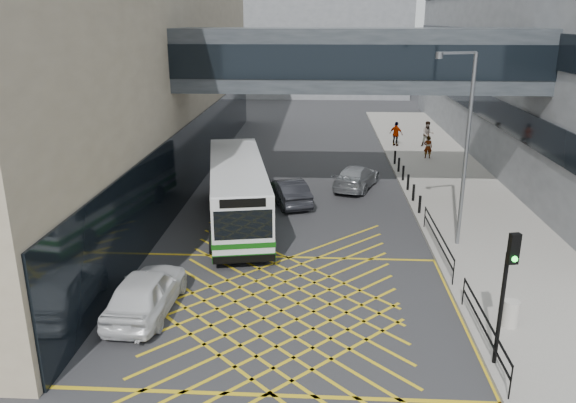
% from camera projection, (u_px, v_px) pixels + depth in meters
% --- Properties ---
extents(ground, '(120.00, 120.00, 0.00)m').
position_uv_depth(ground, '(281.00, 311.00, 19.02)').
color(ground, '#333335').
extents(building_far, '(28.00, 16.00, 18.00)m').
position_uv_depth(building_far, '(297.00, 22.00, 73.28)').
color(building_far, slate).
rests_on(building_far, ground).
extents(skybridge, '(20.00, 4.10, 3.00)m').
position_uv_depth(skybridge, '(357.00, 59.00, 27.92)').
color(skybridge, '#32373C').
rests_on(skybridge, ground).
extents(pavement, '(6.00, 54.00, 0.16)m').
position_uv_depth(pavement, '(452.00, 187.00, 32.74)').
color(pavement, gray).
rests_on(pavement, ground).
extents(box_junction, '(12.00, 9.00, 0.01)m').
position_uv_depth(box_junction, '(281.00, 311.00, 19.02)').
color(box_junction, gold).
rests_on(box_junction, ground).
extents(bus, '(4.45, 11.14, 3.05)m').
position_uv_depth(bus, '(237.00, 190.00, 26.76)').
color(bus, silver).
rests_on(bus, ground).
extents(car_white, '(2.21, 4.98, 1.56)m').
position_uv_depth(car_white, '(146.00, 291.00, 18.70)').
color(car_white, silver).
rests_on(car_white, ground).
extents(car_dark, '(3.12, 4.77, 1.39)m').
position_uv_depth(car_dark, '(288.00, 191.00, 29.83)').
color(car_dark, black).
rests_on(car_dark, ground).
extents(car_silver, '(3.30, 4.91, 1.41)m').
position_uv_depth(car_silver, '(356.00, 176.00, 32.60)').
color(car_silver, gray).
rests_on(car_silver, ground).
extents(traffic_light, '(0.31, 0.48, 4.00)m').
position_uv_depth(traffic_light, '(507.00, 281.00, 14.99)').
color(traffic_light, black).
rests_on(traffic_light, pavement).
extents(street_lamp, '(1.80, 0.80, 8.07)m').
position_uv_depth(street_lamp, '(464.00, 139.00, 22.83)').
color(street_lamp, slate).
rests_on(street_lamp, pavement).
extents(litter_bin, '(0.50, 0.50, 0.86)m').
position_uv_depth(litter_bin, '(511.00, 314.00, 17.66)').
color(litter_bin, '#ADA89E').
rests_on(litter_bin, pavement).
extents(kerb_railings, '(0.05, 12.54, 1.00)m').
position_uv_depth(kerb_railings, '(455.00, 269.00, 20.11)').
color(kerb_railings, black).
rests_on(kerb_railings, pavement).
extents(bollards, '(0.14, 10.14, 0.90)m').
position_uv_depth(bollards, '(406.00, 177.00, 32.73)').
color(bollards, black).
rests_on(bollards, pavement).
extents(pedestrian_a, '(0.65, 0.49, 1.56)m').
position_uv_depth(pedestrian_a, '(428.00, 147.00, 38.93)').
color(pedestrian_a, gray).
rests_on(pedestrian_a, pavement).
extents(pedestrian_b, '(0.97, 0.61, 1.90)m').
position_uv_depth(pedestrian_b, '(428.00, 134.00, 42.44)').
color(pedestrian_b, gray).
rests_on(pedestrian_b, pavement).
extents(pedestrian_c, '(1.19, 1.05, 1.83)m').
position_uv_depth(pedestrian_c, '(396.00, 134.00, 42.67)').
color(pedestrian_c, gray).
rests_on(pedestrian_c, pavement).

